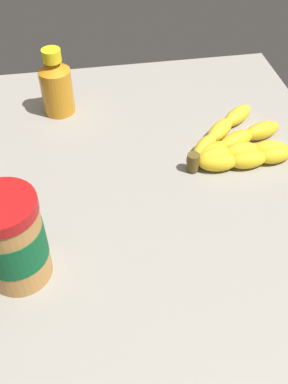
{
  "coord_description": "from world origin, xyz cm",
  "views": [
    {
      "loc": [
        -45.52,
        12.11,
        48.74
      ],
      "look_at": [
        -1.68,
        4.68,
        4.36
      ],
      "focal_mm": 41.49,
      "sensor_mm": 36.0,
      "label": 1
    }
  ],
  "objects": [
    {
      "name": "ground_plane",
      "position": [
        0.0,
        0.0,
        -1.86
      ],
      "size": [
        84.5,
        59.77,
        3.73
      ],
      "primitive_type": "cube",
      "color": "gray"
    },
    {
      "name": "banana_bunch",
      "position": [
        9.47,
        -12.93,
        1.52
      ],
      "size": [
        17.16,
        18.84,
        3.3
      ],
      "color": "yellow",
      "rests_on": "ground_plane"
    },
    {
      "name": "peanut_butter_jar",
      "position": [
        -9.34,
        22.27,
        6.6
      ],
      "size": [
        8.33,
        8.33,
        13.24
      ],
      "color": "#BF8442",
      "rests_on": "ground_plane"
    },
    {
      "name": "honey_bottle",
      "position": [
        26.98,
        16.04,
        5.57
      ],
      "size": [
        5.82,
        5.82,
        12.5
      ],
      "color": "orange",
      "rests_on": "ground_plane"
    }
  ]
}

